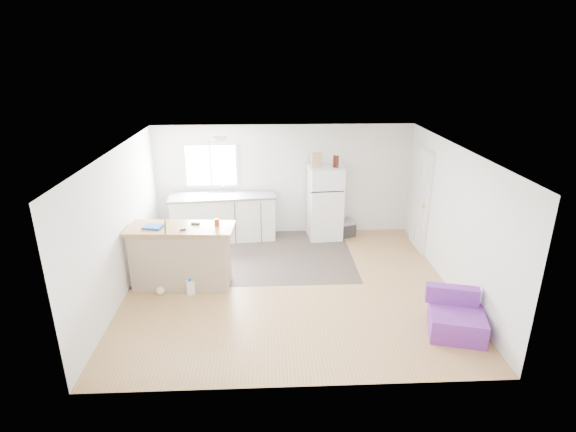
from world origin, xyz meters
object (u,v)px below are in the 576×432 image
at_px(cooler, 344,228).
at_px(bottle_left, 337,162).
at_px(refrigerator, 325,203).
at_px(purple_seat, 456,318).
at_px(red_cup, 217,222).
at_px(cardboard_box, 316,160).
at_px(mop, 162,281).
at_px(bottle_right, 335,161).
at_px(blue_tray, 153,227).
at_px(kitchen_cabinets, 223,217).
at_px(cleaner_jug, 190,287).
at_px(peninsula, 181,256).

distance_m(cooler, bottle_left, 1.53).
relative_size(refrigerator, purple_seat, 1.73).
xyz_separation_m(red_cup, cardboard_box, (1.87, 1.97, 0.57)).
distance_m(cooler, mop, 4.17).
xyz_separation_m(cooler, bottle_right, (-0.28, -0.04, 1.51)).
height_order(red_cup, blue_tray, red_cup).
distance_m(kitchen_cabinets, refrigerator, 2.19).
bearing_deg(purple_seat, bottle_right, 124.95).
relative_size(refrigerator, mop, 1.17).
bearing_deg(cleaner_jug, refrigerator, 21.56).
xyz_separation_m(peninsula, cardboard_box, (2.50, 2.00, 1.17)).
height_order(purple_seat, cardboard_box, cardboard_box).
distance_m(purple_seat, blue_tray, 4.92).
distance_m(kitchen_cabinets, peninsula, 2.11).
relative_size(red_cup, bottle_right, 0.48).
relative_size(peninsula, cleaner_jug, 6.31).
height_order(purple_seat, bottle_left, bottle_left).
relative_size(refrigerator, blue_tray, 5.23).
bearing_deg(purple_seat, blue_tray, 176.47).
relative_size(peninsula, mop, 1.35).
relative_size(peninsula, cardboard_box, 6.04).
relative_size(kitchen_cabinets, bottle_right, 9.10).
height_order(kitchen_cabinets, blue_tray, kitchen_cabinets).
height_order(cleaner_jug, bottle_right, bottle_right).
bearing_deg(refrigerator, blue_tray, -151.07).
bearing_deg(cardboard_box, blue_tray, -145.16).
bearing_deg(peninsula, kitchen_cabinets, 79.11).
xyz_separation_m(purple_seat, bottle_left, (-1.24, 3.57, 1.47)).
relative_size(blue_tray, bottle_left, 1.20).
relative_size(cleaner_jug, bottle_right, 1.15).
xyz_separation_m(mop, bottle_left, (3.23, 2.25, 1.46)).
bearing_deg(refrigerator, bottle_left, -18.91).
distance_m(kitchen_cabinets, cooler, 2.64).
height_order(peninsula, bottle_left, bottle_left).
bearing_deg(bottle_left, mop, -145.05).
bearing_deg(bottle_left, blue_tray, -148.97).
distance_m(purple_seat, bottle_left, 4.05).
bearing_deg(blue_tray, bottle_right, 31.82).
relative_size(mop, red_cup, 11.20).
bearing_deg(cardboard_box, bottle_right, 2.18).
bearing_deg(cooler, red_cup, -160.87).
distance_m(peninsula, bottle_right, 3.70).
xyz_separation_m(kitchen_cabinets, cooler, (2.62, 0.02, -0.33)).
height_order(cleaner_jug, cardboard_box, cardboard_box).
xyz_separation_m(refrigerator, blue_tray, (-3.12, -2.06, 0.32)).
bearing_deg(refrigerator, cleaner_jug, -141.74).
distance_m(kitchen_cabinets, red_cup, 2.11).
relative_size(refrigerator, bottle_right, 6.27).
height_order(kitchen_cabinets, cardboard_box, cardboard_box).
bearing_deg(bottle_left, kitchen_cabinets, 178.67).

